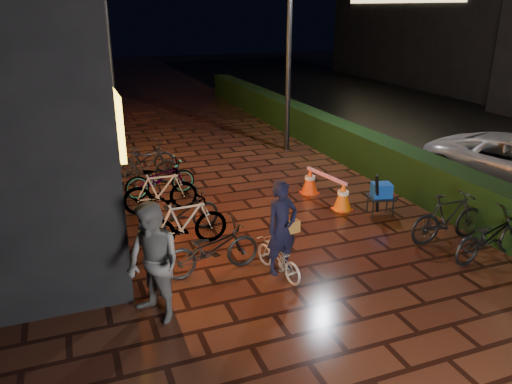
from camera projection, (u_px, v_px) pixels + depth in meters
name	position (u px, v px, depth m)	size (l,w,h in m)	color
ground	(354.00, 275.00, 8.21)	(80.00, 80.00, 0.00)	#381911
hedge	(313.00, 127.00, 16.15)	(0.70, 20.00, 1.00)	black
bystander_person	(153.00, 263.00, 6.80)	(0.84, 0.66, 1.74)	slate
lamp_post_hedge	(289.00, 44.00, 14.34)	(0.55, 0.17, 5.75)	black
lamp_post_sf	(110.00, 60.00, 15.12)	(0.45, 0.23, 4.81)	black
cyclist	(280.00, 242.00, 7.99)	(0.67, 1.22, 1.66)	silver
traffic_barrier	(326.00, 188.00, 11.25)	(0.61, 1.57, 0.64)	orange
cart_assembly	(381.00, 192.00, 10.43)	(0.66, 0.56, 1.00)	black
parked_bikes_storefront	(166.00, 192.00, 10.59)	(1.95, 6.37, 0.96)	black
parked_bikes_hedge	(470.00, 227.00, 8.90)	(1.86, 1.45, 0.96)	black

